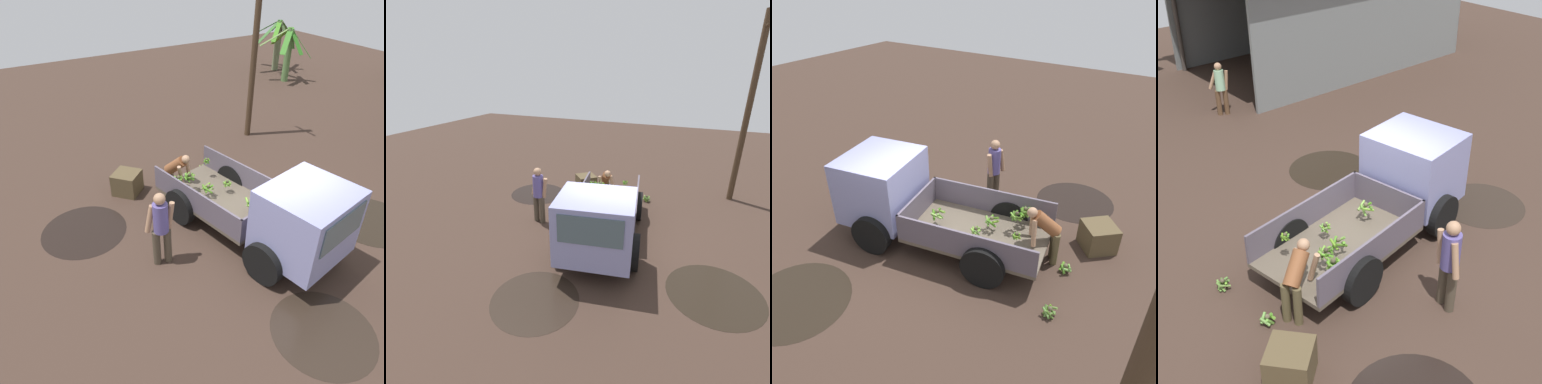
{
  "view_description": "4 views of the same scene",
  "coord_description": "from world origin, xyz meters",
  "views": [
    {
      "loc": [
        4.84,
        -4.88,
        5.68
      ],
      "look_at": [
        -1.2,
        -1.25,
        0.97
      ],
      "focal_mm": 35.0,
      "sensor_mm": 36.0,
      "label": 1
    },
    {
      "loc": [
        6.61,
        1.86,
        4.48
      ],
      "look_at": [
        -0.0,
        -0.93,
        1.41
      ],
      "focal_mm": 28.0,
      "sensor_mm": 36.0,
      "label": 2
    },
    {
      "loc": [
        -4.4,
        4.97,
        5.42
      ],
      "look_at": [
        -0.84,
        -0.46,
        1.39
      ],
      "focal_mm": 35.0,
      "sensor_mm": 36.0,
      "label": 3
    },
    {
      "loc": [
        -6.01,
        -6.58,
        6.44
      ],
      "look_at": [
        -0.83,
        -0.3,
        1.41
      ],
      "focal_mm": 50.0,
      "sensor_mm": 36.0,
      "label": 4
    }
  ],
  "objects": [
    {
      "name": "mud_patch_1",
      "position": [
        0.91,
        2.59,
        0.0
      ],
      "size": [
        2.0,
        2.0,
        0.01
      ],
      "primitive_type": "cylinder",
      "color": "black",
      "rests_on": "ground"
    },
    {
      "name": "wooden_crate_0",
      "position": [
        -3.34,
        -2.0,
        0.3
      ],
      "size": [
        0.93,
        0.93,
        0.6
      ],
      "primitive_type": "cube",
      "rotation": [
        0.0,
        0.0,
        5.44
      ],
      "color": "brown",
      "rests_on": "ground"
    },
    {
      "name": "utility_pole",
      "position": [
        -4.58,
        3.07,
        3.03
      ],
      "size": [
        0.99,
        0.2,
        5.96
      ],
      "color": "#453221",
      "rests_on": "ground"
    },
    {
      "name": "banana_bunch_on_ground_0",
      "position": [
        -3.04,
        -0.87,
        0.12
      ],
      "size": [
        0.26,
        0.28,
        0.22
      ],
      "color": "brown",
      "rests_on": "ground"
    },
    {
      "name": "cargo_truck",
      "position": [
        0.59,
        -0.13,
        0.99
      ],
      "size": [
        4.74,
        2.58,
        1.87
      ],
      "rotation": [
        0.0,
        0.0,
        0.18
      ],
      "color": "brown",
      "rests_on": "ground"
    },
    {
      "name": "mud_patch_2",
      "position": [
        2.54,
        -0.82,
        0.0
      ],
      "size": [
        1.83,
        1.83,
        0.01
      ],
      "primitive_type": "cylinder",
      "color": "#2D221A",
      "rests_on": "ground"
    },
    {
      "name": "banana_bunch_on_ground_1",
      "position": [
        -3.19,
        0.36,
        0.13
      ],
      "size": [
        0.26,
        0.26,
        0.23
      ],
      "color": "brown",
      "rests_on": "ground"
    },
    {
      "name": "person_worker_loading",
      "position": [
        -2.5,
        -0.97,
        0.77
      ],
      "size": [
        0.76,
        0.72,
        1.31
      ],
      "rotation": [
        0.0,
        0.0,
        0.52
      ],
      "color": "brown",
      "rests_on": "ground"
    },
    {
      "name": "mud_patch_0",
      "position": [
        -2.33,
        -3.54,
        0.0
      ],
      "size": [
        1.97,
        1.97,
        0.01
      ],
      "primitive_type": "cylinder",
      "color": "black",
      "rests_on": "ground"
    },
    {
      "name": "ground",
      "position": [
        0.0,
        0.0,
        0.0
      ],
      "size": [
        36.0,
        36.0,
        0.0
      ],
      "primitive_type": "plane",
      "color": "#3E2D24"
    },
    {
      "name": "person_foreground_visitor",
      "position": [
        -0.48,
        -2.41,
        0.96
      ],
      "size": [
        0.38,
        0.64,
        1.73
      ],
      "rotation": [
        0.0,
        0.0,
        2.92
      ],
      "color": "#4A3F31",
      "rests_on": "ground"
    }
  ]
}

